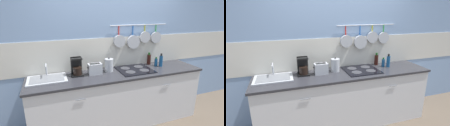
{
  "view_description": "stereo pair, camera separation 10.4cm",
  "coord_description": "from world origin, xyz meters",
  "views": [
    {
      "loc": [
        -1.05,
        -2.47,
        1.92
      ],
      "look_at": [
        -0.13,
        0.0,
        1.12
      ],
      "focal_mm": 28.0,
      "sensor_mm": 36.0,
      "label": 1
    },
    {
      "loc": [
        -0.95,
        -2.51,
        1.92
      ],
      "look_at": [
        -0.13,
        0.0,
        1.12
      ],
      "focal_mm": 28.0,
      "sensor_mm": 36.0,
      "label": 2
    }
  ],
  "objects": [
    {
      "name": "sink_basin",
      "position": [
        -1.12,
        0.11,
        0.95
      ],
      "size": [
        0.56,
        0.39,
        0.2
      ],
      "color": "#B7BABF",
      "rests_on": "countertop"
    },
    {
      "name": "bottle_cooking_wine",
      "position": [
        0.69,
        0.24,
        1.04
      ],
      "size": [
        0.07,
        0.07,
        0.23
      ],
      "color": "#33140F",
      "rests_on": "countertop"
    },
    {
      "name": "toaster",
      "position": [
        -0.39,
        0.08,
        1.03
      ],
      "size": [
        0.23,
        0.13,
        0.18
      ],
      "color": "#B7BABF",
      "rests_on": "countertop"
    },
    {
      "name": "bottle_olive_oil",
      "position": [
        0.77,
        0.11,
        1.01
      ],
      "size": [
        0.05,
        0.05,
        0.16
      ],
      "color": "navy",
      "rests_on": "countertop"
    },
    {
      "name": "countertop",
      "position": [
        0.0,
        0.0,
        0.92
      ],
      "size": [
        2.87,
        0.64,
        0.03
      ],
      "color": "#2D2D33",
      "rests_on": "cabinet_base"
    },
    {
      "name": "kettle",
      "position": [
        -0.14,
        0.13,
        1.05
      ],
      "size": [
        0.14,
        0.14,
        0.24
      ],
      "color": "#B7BABF",
      "rests_on": "countertop"
    },
    {
      "name": "coffee_maker",
      "position": [
        -0.67,
        0.14,
        1.06
      ],
      "size": [
        0.18,
        0.18,
        0.28
      ],
      "color": "black",
      "rests_on": "countertop"
    },
    {
      "name": "ground_plane",
      "position": [
        0.0,
        0.0,
        0.0
      ],
      "size": [
        12.0,
        12.0,
        0.0
      ],
      "primitive_type": "plane",
      "color": "brown"
    },
    {
      "name": "cooktop",
      "position": [
        0.3,
        0.04,
        0.95
      ],
      "size": [
        0.57,
        0.53,
        0.01
      ],
      "color": "black",
      "rests_on": "countertop"
    },
    {
      "name": "wall_back",
      "position": [
        0.0,
        0.36,
        1.28
      ],
      "size": [
        7.2,
        0.15,
        2.6
      ],
      "color": "#84A3CC",
      "rests_on": "ground_plane"
    },
    {
      "name": "bottle_sesame_oil",
      "position": [
        0.84,
        0.06,
        1.04
      ],
      "size": [
        0.06,
        0.06,
        0.24
      ],
      "color": "navy",
      "rests_on": "countertop"
    },
    {
      "name": "cabinet_base",
      "position": [
        0.0,
        -0.0,
        0.45
      ],
      "size": [
        2.83,
        0.62,
        0.9
      ],
      "color": "silver",
      "rests_on": "ground_plane"
    }
  ]
}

